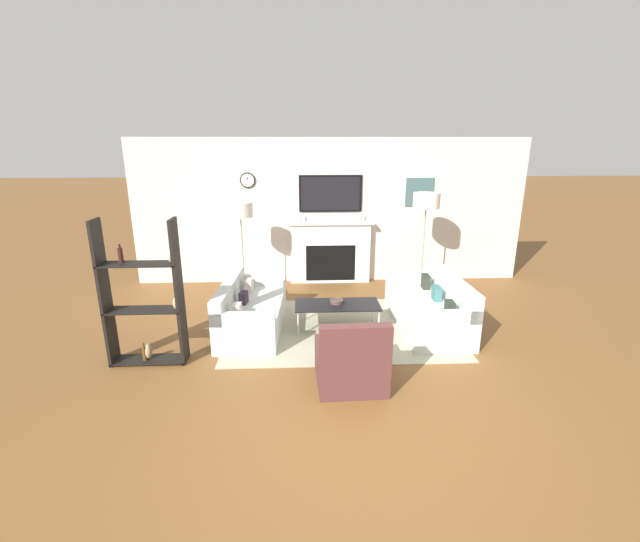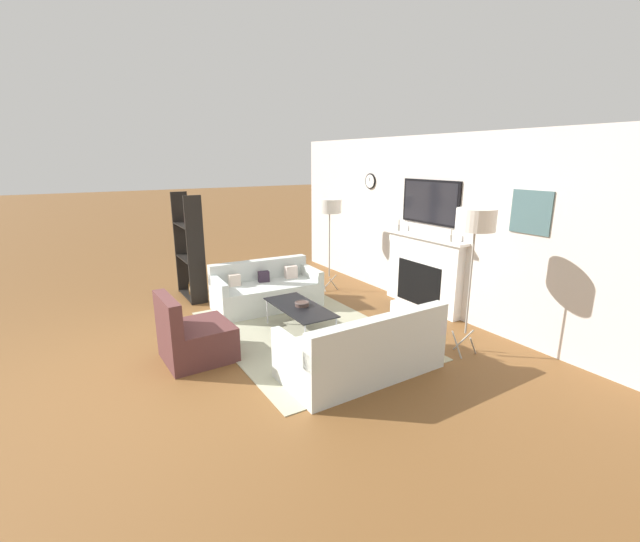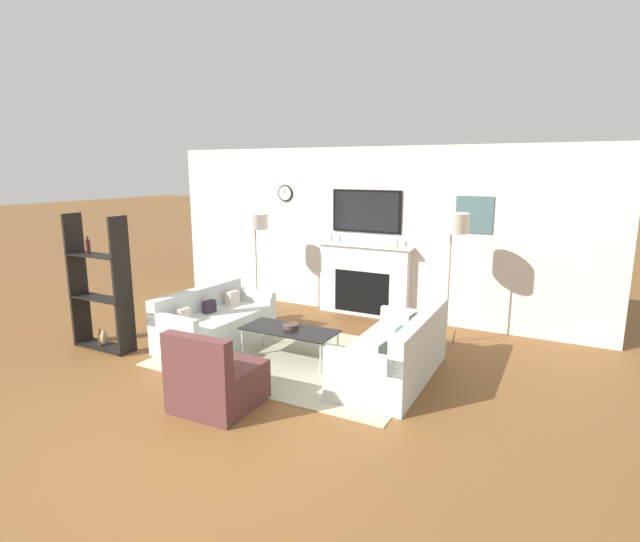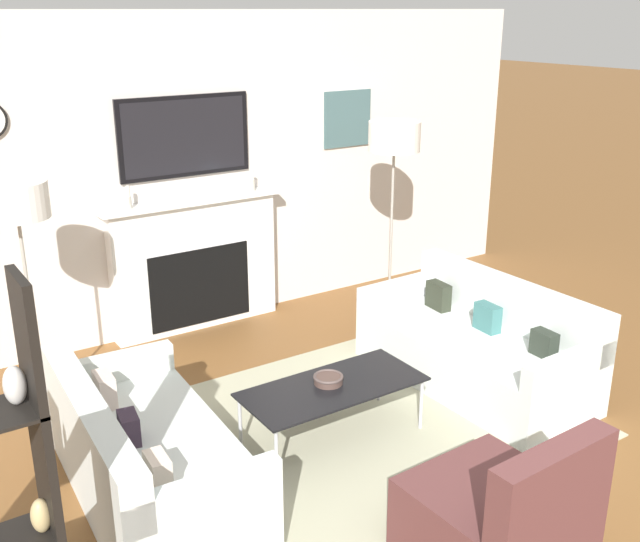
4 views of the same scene
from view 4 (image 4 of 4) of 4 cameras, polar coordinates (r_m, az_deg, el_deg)
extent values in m
cube|color=silver|center=(6.55, -10.27, 7.13)|extent=(7.37, 0.07, 2.70)
cube|color=white|center=(6.65, -9.47, 0.39)|extent=(1.51, 0.16, 1.14)
cube|color=black|center=(6.64, -9.09, -1.18)|extent=(0.93, 0.01, 0.68)
cube|color=white|center=(6.47, -9.68, 5.28)|extent=(1.63, 0.22, 0.04)
cylinder|color=#B2AD9E|center=(6.23, -14.36, 5.07)|extent=(0.04, 0.04, 0.10)
cylinder|color=white|center=(6.21, -14.43, 5.91)|extent=(0.03, 0.03, 0.09)
cylinder|color=#B2AD9E|center=(6.67, -5.16, 6.51)|extent=(0.04, 0.04, 0.10)
cylinder|color=white|center=(6.65, -5.19, 7.31)|extent=(0.03, 0.03, 0.09)
cube|color=black|center=(6.44, -10.28, 10.07)|extent=(1.16, 0.04, 0.68)
cube|color=black|center=(6.43, -10.21, 10.05)|extent=(1.08, 0.01, 0.61)
cube|color=#415F62|center=(7.26, 2.10, 11.52)|extent=(0.53, 0.02, 0.53)
cube|color=#A9A88A|center=(5.17, 1.09, -12.12)|extent=(3.24, 2.26, 0.01)
cube|color=silver|center=(4.57, -12.53, -14.31)|extent=(0.90, 1.70, 0.41)
cube|color=silver|center=(4.32, -17.08, -11.26)|extent=(0.24, 1.67, 0.32)
cube|color=silver|center=(5.09, -15.61, -7.12)|extent=(0.82, 0.14, 0.18)
cube|color=silver|center=(3.79, -8.92, -16.50)|extent=(0.82, 0.14, 0.18)
cube|color=beige|center=(4.80, -16.08, -8.67)|extent=(0.11, 0.21, 0.20)
cube|color=#322533|center=(4.39, -14.35, -11.52)|extent=(0.13, 0.19, 0.17)
cube|color=beige|center=(3.99, -12.24, -14.71)|extent=(0.11, 0.19, 0.18)
cube|color=silver|center=(5.80, 11.55, -6.57)|extent=(0.88, 1.81, 0.41)
cube|color=silver|center=(5.88, 14.13, -2.28)|extent=(0.20, 1.80, 0.36)
cube|color=silver|center=(5.19, 18.50, -6.82)|extent=(0.85, 0.12, 0.18)
cube|color=silver|center=(6.24, 6.17, -1.42)|extent=(0.85, 0.12, 0.18)
cube|color=#293128|center=(5.45, 16.70, -5.32)|extent=(0.11, 0.19, 0.18)
cube|color=#396D6D|center=(5.76, 12.64, -3.48)|extent=(0.11, 0.21, 0.21)
cube|color=#2D3125|center=(6.10, 9.01, -1.88)|extent=(0.11, 0.22, 0.22)
cube|color=#552F2D|center=(4.12, 13.01, -18.37)|extent=(0.77, 0.80, 0.42)
cube|color=#552F2D|center=(3.73, 17.27, -15.44)|extent=(0.75, 0.17, 0.41)
cube|color=black|center=(4.91, 0.99, -8.80)|extent=(1.21, 0.54, 0.02)
cylinder|color=#B7B7BC|center=(4.58, -3.34, -13.93)|extent=(0.02, 0.02, 0.38)
cylinder|color=#B7B7BC|center=(5.15, 7.71, -10.03)|extent=(0.02, 0.02, 0.38)
cylinder|color=#B7B7BC|center=(4.93, -6.10, -11.42)|extent=(0.02, 0.02, 0.38)
cylinder|color=#B7B7BC|center=(5.46, 4.53, -8.10)|extent=(0.02, 0.02, 0.38)
cylinder|color=#4D3832|center=(4.92, 0.64, -8.29)|extent=(0.19, 0.19, 0.05)
torus|color=#4F403D|center=(4.91, 0.64, -8.06)|extent=(0.20, 0.20, 0.02)
cylinder|color=#9E998E|center=(5.75, -19.45, -8.45)|extent=(0.09, 0.23, 0.27)
cylinder|color=#9E998E|center=(5.76, -21.36, -8.67)|extent=(0.17, 0.19, 0.27)
cylinder|color=#9E998E|center=(5.61, -20.36, -9.32)|extent=(0.23, 0.07, 0.27)
cylinder|color=#9E998E|center=(5.42, -21.26, -2.16)|extent=(0.02, 0.02, 1.16)
cylinder|color=white|center=(5.22, -22.19, 5.03)|extent=(0.42, 0.42, 0.24)
cylinder|color=#9E998E|center=(7.02, 5.78, -2.16)|extent=(0.09, 0.23, 0.29)
cylinder|color=#9E998E|center=(6.94, 4.37, -2.37)|extent=(0.17, 0.19, 0.29)
cylinder|color=#9E998E|center=(6.85, 5.67, -2.74)|extent=(0.23, 0.07, 0.29)
cylinder|color=#9E998E|center=(6.69, 5.48, 3.73)|extent=(0.02, 0.02, 1.27)
cylinder|color=white|center=(6.53, 5.69, 10.18)|extent=(0.45, 0.45, 0.25)
cube|color=black|center=(3.31, -20.06, -15.03)|extent=(0.04, 0.28, 1.79)
ellipsoid|color=silver|center=(3.10, -22.24, -8.06)|extent=(0.09, 0.09, 0.16)
ellipsoid|color=tan|center=(3.37, -20.49, -17.06)|extent=(0.08, 0.08, 0.15)
camera|label=1|loc=(2.87, 102.80, -6.14)|focal=24.00mm
camera|label=2|loc=(7.38, 50.03, 9.91)|focal=24.00mm
camera|label=3|loc=(5.81, 71.62, 2.91)|focal=28.00mm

